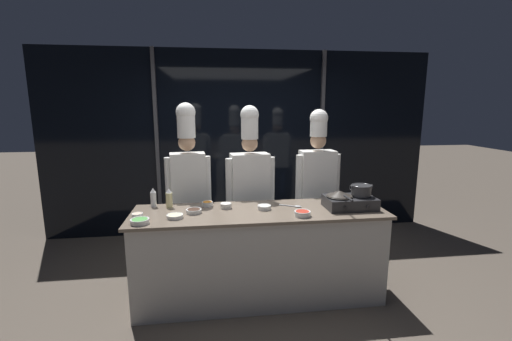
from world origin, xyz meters
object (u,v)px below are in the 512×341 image
Objects in this scene: frying_pan at (340,194)px; prep_bowl_scallions at (140,221)px; portable_stove at (350,202)px; prep_bowl_rice at (226,205)px; stock_pot at (361,190)px; chef_line at (317,176)px; chef_sous at (250,179)px; prep_bowl_onion at (264,207)px; prep_bowl_chili_flakes at (302,213)px; prep_bowl_carrots at (207,203)px; serving_spoon_slotted at (295,206)px; prep_bowl_soy_glaze at (194,211)px; chef_head at (188,176)px; squeeze_bottle_oil at (169,199)px; prep_bowl_noodles at (175,216)px; prep_bowl_chicken at (137,215)px; squeeze_bottle_clear at (153,198)px.

frying_pan is 2.72× the size of prep_bowl_scallions.
portable_stove reaches higher than prep_bowl_rice.
chef_line is (-0.24, 0.69, 0.00)m from stock_pot.
prep_bowl_scallions is 0.09× the size of chef_line.
stock_pot is at bearing 140.60° from chef_sous.
prep_bowl_scallions reaches higher than prep_bowl_onion.
prep_bowl_chili_flakes reaches higher than prep_bowl_carrots.
portable_stove is 0.56m from prep_bowl_chili_flakes.
serving_spoon_slotted is at bearing -3.79° from prep_bowl_rice.
chef_head reaches higher than prep_bowl_soy_glaze.
prep_bowl_rice is at bearing -28.54° from prep_bowl_carrots.
chef_head is at bearing 118.20° from prep_bowl_carrots.
chef_head is (-0.21, 0.39, 0.21)m from prep_bowl_carrots.
squeeze_bottle_oil is at bearing 169.97° from prep_bowl_rice.
chef_line is (0.41, 0.58, 0.18)m from serving_spoon_slotted.
stock_pot reaches higher than squeeze_bottle_oil.
prep_bowl_noodles is at bearing -142.07° from prep_bowl_soy_glaze.
chef_sous is (-0.81, 0.68, 0.03)m from frying_pan.
prep_bowl_chicken is 0.05× the size of chef_head.
squeeze_bottle_oil is (-1.78, 0.26, 0.03)m from portable_stove.
prep_bowl_chicken reaches higher than prep_bowl_soy_glaze.
prep_bowl_onion is at bearing 176.01° from stock_pot.
chef_sous reaches higher than prep_bowl_noodles.
chef_line is (0.73, 0.62, 0.16)m from prep_bowl_onion.
prep_bowl_chicken is 0.66× the size of prep_bowl_noodles.
prep_bowl_scallions is 0.75× the size of serving_spoon_slotted.
frying_pan reaches higher than prep_bowl_onion.
prep_bowl_chicken is (-0.09, -0.35, -0.07)m from squeeze_bottle_clear.
chef_sous is at bearing 96.87° from prep_bowl_onion.
prep_bowl_chili_flakes reaches higher than prep_bowl_scallions.
serving_spoon_slotted is (0.69, -0.05, -0.02)m from prep_bowl_rice.
serving_spoon_slotted is at bearing 4.03° from prep_bowl_soy_glaze.
prep_bowl_onion is at bearing 90.45° from chef_sous.
squeeze_bottle_clear is at bearing 175.37° from prep_bowl_carrots.
prep_bowl_soy_glaze reaches higher than serving_spoon_slotted.
squeeze_bottle_oil is 0.36m from prep_bowl_noodles.
frying_pan is 0.47m from prep_bowl_chili_flakes.
chef_sous is at bearing 59.86° from prep_bowl_rice.
stock_pot is (0.22, 0.00, 0.03)m from frying_pan.
serving_spoon_slotted is at bearing 12.14° from prep_bowl_scallions.
prep_bowl_onion is (0.37, -0.09, -0.01)m from prep_bowl_rice.
chef_head is 1.04× the size of chef_line.
chef_head is at bearing 66.81° from squeeze_bottle_oil.
prep_bowl_scallions is 1.47× the size of prep_bowl_carrots.
prep_bowl_onion is 0.63m from chef_sous.
chef_sous reaches higher than chef_line.
squeeze_bottle_oil is 1.74× the size of prep_bowl_rice.
portable_stove is 3.21× the size of prep_bowl_noodles.
prep_bowl_scallions reaches higher than prep_bowl_noodles.
chef_head is at bearing 153.67° from serving_spoon_slotted.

